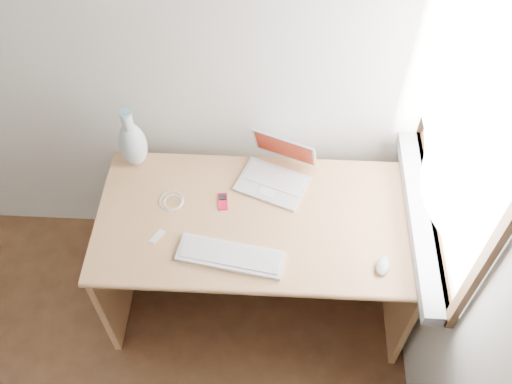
# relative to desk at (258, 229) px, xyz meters

# --- Properties ---
(back_wall) EXTENTS (3.50, 0.04, 2.60)m
(back_wall) POSITION_rel_desk_xyz_m (-1.01, 0.37, 0.78)
(back_wall) COLOR silver
(back_wall) RESTS_ON floor
(window) EXTENTS (0.11, 0.99, 1.10)m
(window) POSITION_rel_desk_xyz_m (0.70, -0.08, 0.76)
(window) COLOR silver
(window) RESTS_ON right_wall
(desk) EXTENTS (1.38, 0.69, 0.73)m
(desk) POSITION_rel_desk_xyz_m (0.00, 0.00, 0.00)
(desk) COLOR tan
(desk) RESTS_ON floor
(laptop) EXTENTS (0.35, 0.34, 0.20)m
(laptop) POSITION_rel_desk_xyz_m (0.06, 0.14, 0.26)
(laptop) COLOR silver
(laptop) RESTS_ON desk
(external_keyboard) EXTENTS (0.45, 0.20, 0.02)m
(external_keyboard) POSITION_rel_desk_xyz_m (-0.10, -0.28, 0.22)
(external_keyboard) COLOR white
(external_keyboard) RESTS_ON desk
(mouse) EXTENTS (0.08, 0.10, 0.03)m
(mouse) POSITION_rel_desk_xyz_m (0.51, -0.30, 0.23)
(mouse) COLOR silver
(mouse) RESTS_ON desk
(ipod) EXTENTS (0.05, 0.09, 0.01)m
(ipod) POSITION_rel_desk_xyz_m (-0.16, -0.00, 0.21)
(ipod) COLOR red
(ipod) RESTS_ON desk
(cable_coil) EXTENTS (0.14, 0.14, 0.01)m
(cable_coil) POSITION_rel_desk_xyz_m (-0.38, -0.01, 0.21)
(cable_coil) COLOR white
(cable_coil) RESTS_ON desk
(remote) EXTENTS (0.06, 0.08, 0.01)m
(remote) POSITION_rel_desk_xyz_m (-0.41, -0.20, 0.21)
(remote) COLOR white
(remote) RESTS_ON desk
(vase) EXTENTS (0.12, 0.12, 0.32)m
(vase) POSITION_rel_desk_xyz_m (-0.57, 0.21, 0.34)
(vase) COLOR silver
(vase) RESTS_ON desk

